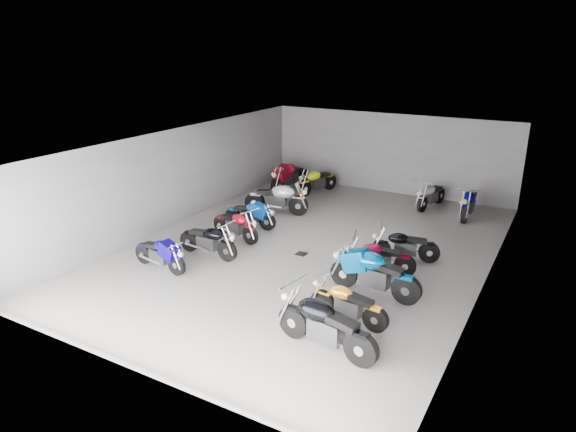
% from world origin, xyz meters
% --- Properties ---
extents(ground, '(14.00, 14.00, 0.00)m').
position_xyz_m(ground, '(0.00, 0.00, 0.00)').
color(ground, gray).
rests_on(ground, ground).
extents(wall_back, '(10.00, 0.10, 3.20)m').
position_xyz_m(wall_back, '(0.00, 7.00, 1.60)').
color(wall_back, slate).
rests_on(wall_back, ground).
extents(wall_left, '(0.10, 14.00, 3.20)m').
position_xyz_m(wall_left, '(-5.00, 0.00, 1.60)').
color(wall_left, slate).
rests_on(wall_left, ground).
extents(wall_right, '(0.10, 14.00, 3.20)m').
position_xyz_m(wall_right, '(5.00, 0.00, 1.60)').
color(wall_right, slate).
rests_on(wall_right, ground).
extents(ceiling, '(10.00, 14.00, 0.04)m').
position_xyz_m(ceiling, '(0.00, 0.00, 3.22)').
color(ceiling, black).
rests_on(ceiling, wall_back).
extents(drain_grate, '(0.32, 0.32, 0.01)m').
position_xyz_m(drain_grate, '(0.00, -0.50, 0.01)').
color(drain_grate, black).
rests_on(drain_grate, ground).
extents(motorcycle_left_b, '(1.89, 0.42, 0.83)m').
position_xyz_m(motorcycle_left_b, '(-2.85, -3.31, 0.45)').
color(motorcycle_left_b, black).
rests_on(motorcycle_left_b, ground).
extents(motorcycle_left_c, '(2.02, 0.41, 0.89)m').
position_xyz_m(motorcycle_left_c, '(-2.26, -1.95, 0.49)').
color(motorcycle_left_c, black).
rests_on(motorcycle_left_c, ground).
extents(motorcycle_left_d, '(1.94, 0.60, 0.86)m').
position_xyz_m(motorcycle_left_d, '(-2.36, -0.45, 0.47)').
color(motorcycle_left_d, black).
rests_on(motorcycle_left_d, ground).
extents(motorcycle_left_e, '(1.89, 0.40, 0.83)m').
position_xyz_m(motorcycle_left_e, '(-2.54, 0.67, 0.45)').
color(motorcycle_left_e, black).
rests_on(motorcycle_left_e, ground).
extents(motorcycle_left_f, '(2.31, 0.76, 1.03)m').
position_xyz_m(motorcycle_left_f, '(-2.51, 2.34, 0.56)').
color(motorcycle_left_f, black).
rests_on(motorcycle_left_f, ground).
extents(motorcycle_right_a, '(2.34, 0.58, 1.03)m').
position_xyz_m(motorcycle_right_a, '(2.71, -4.60, 0.56)').
color(motorcycle_right_a, black).
rests_on(motorcycle_right_a, ground).
extents(motorcycle_right_b, '(1.91, 0.42, 0.84)m').
position_xyz_m(motorcycle_right_b, '(2.68, -3.36, 0.46)').
color(motorcycle_right_b, black).
rests_on(motorcycle_right_b, ground).
extents(motorcycle_right_c, '(2.38, 0.51, 1.04)m').
position_xyz_m(motorcycle_right_c, '(2.71, -1.86, 0.57)').
color(motorcycle_right_c, black).
rests_on(motorcycle_right_c, ground).
extents(motorcycle_right_d, '(1.88, 0.66, 0.85)m').
position_xyz_m(motorcycle_right_d, '(2.41, -0.66, 0.46)').
color(motorcycle_right_d, black).
rests_on(motorcycle_right_d, ground).
extents(motorcycle_right_e, '(1.83, 0.87, 0.85)m').
position_xyz_m(motorcycle_right_e, '(2.75, 0.48, 0.46)').
color(motorcycle_right_e, black).
rests_on(motorcycle_right_e, ground).
extents(motorcycle_back_a, '(0.58, 2.38, 1.05)m').
position_xyz_m(motorcycle_back_a, '(-3.68, 5.33, 0.57)').
color(motorcycle_back_a, black).
rests_on(motorcycle_back_a, ground).
extents(motorcycle_back_b, '(0.78, 2.07, 0.94)m').
position_xyz_m(motorcycle_back_b, '(-2.43, 5.39, 0.51)').
color(motorcycle_back_b, black).
rests_on(motorcycle_back_b, ground).
extents(motorcycle_back_e, '(0.57, 2.03, 0.90)m').
position_xyz_m(motorcycle_back_e, '(2.11, 5.74, 0.49)').
color(motorcycle_back_e, black).
rests_on(motorcycle_back_e, ground).
extents(motorcycle_back_f, '(0.44, 2.21, 0.97)m').
position_xyz_m(motorcycle_back_f, '(3.55, 5.32, 0.53)').
color(motorcycle_back_f, black).
rests_on(motorcycle_back_f, ground).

